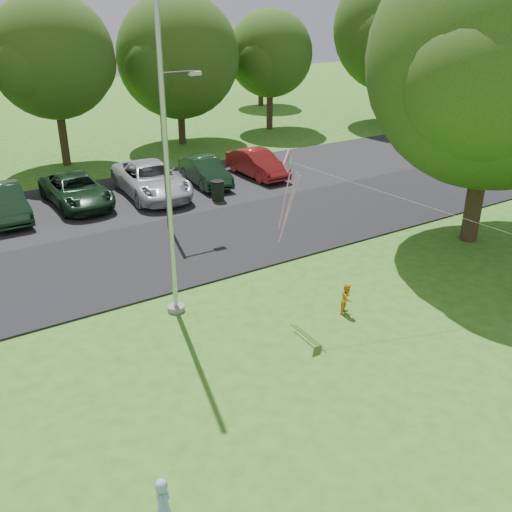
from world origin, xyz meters
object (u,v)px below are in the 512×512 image
child_blue (163,500)px  kite (295,179)px  street_lamp (169,136)px  flagpole (167,171)px  child_yellow (347,299)px  trash_can (218,191)px  big_tree (497,67)px

child_blue → kite: (6.21, 4.80, 3.47)m
street_lamp → flagpole: bearing=-113.0°
child_yellow → child_blue: size_ratio=1.08×
flagpole → child_yellow: bearing=-34.1°
trash_can → kite: kite is taller
flagpole → child_yellow: size_ratio=10.95×
child_yellow → kite: kite is taller
big_tree → street_lamp: bearing=140.1°
big_tree → trash_can: bearing=121.9°
flagpole → big_tree: size_ratio=0.93×
child_blue → kite: 8.59m
trash_can → flagpole: bearing=-126.2°
trash_can → child_blue: bearing=-122.3°
child_blue → street_lamp: bearing=-7.6°
street_lamp → trash_can: street_lamp is taller
trash_can → big_tree: big_tree is taller
big_tree → child_yellow: (-7.43, -1.66, -5.76)m
street_lamp → big_tree: (8.65, -7.22, 2.61)m
big_tree → child_blue: 16.79m
trash_can → kite: (-2.94, -9.67, 3.42)m
flagpole → child_yellow: flagpole is taller
flagpole → child_blue: 8.20m
flagpole → street_lamp: size_ratio=1.67×
trash_can → child_yellow: trash_can is taller
trash_can → child_yellow: size_ratio=1.03×
child_blue → kite: kite is taller
street_lamp → child_yellow: size_ratio=6.57×
flagpole → street_lamp: flagpole is taller
kite → street_lamp: bearing=60.1°
trash_can → street_lamp: bearing=-148.4°
trash_can → child_blue: trash_can is taller
street_lamp → trash_can: bearing=33.4°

